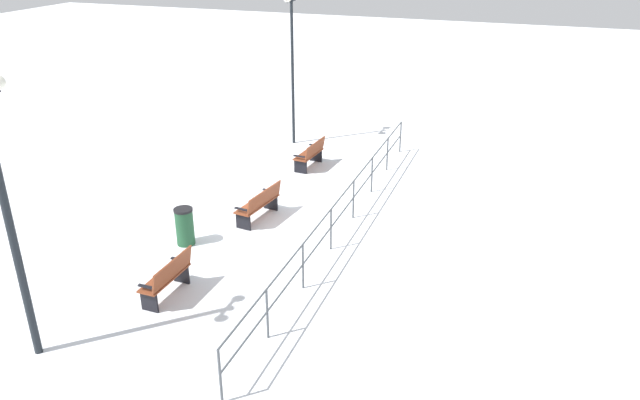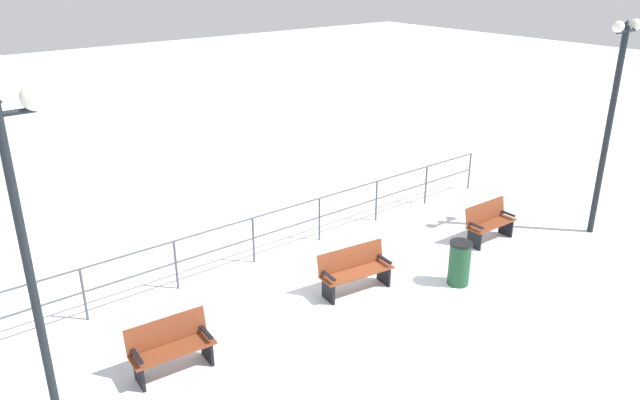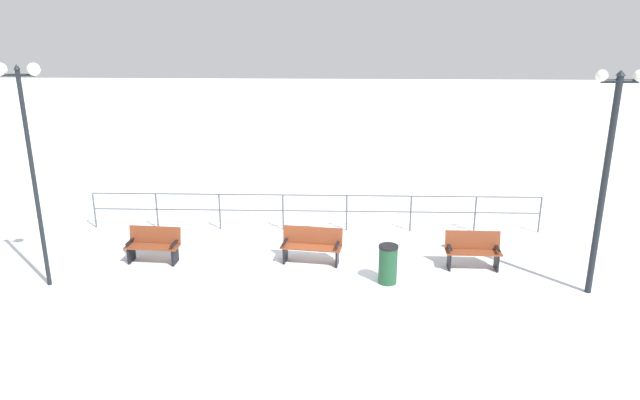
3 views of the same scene
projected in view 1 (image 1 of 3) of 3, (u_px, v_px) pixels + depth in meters
The scene contains 8 objects.
ground_plane at pixel (255, 218), 17.06m from camera, with size 80.00×80.00×0.00m, color white.
bench_nearest at pixel (311, 154), 20.43m from camera, with size 0.66×1.44×0.92m.
bench_second at pixel (260, 204), 16.80m from camera, with size 0.75×1.66×0.93m.
bench_third at pixel (168, 277), 13.27m from camera, with size 0.54×1.43×0.96m.
lamppost_near at pixel (292, 38), 21.36m from camera, with size 0.28×1.02×5.34m.
lamppost_middle at pixel (3, 194), 10.39m from camera, with size 0.26×1.04×5.24m.
waterfront_railing at pixel (343, 207), 15.96m from camera, with size 0.05×13.49×1.13m.
trash_bin at pixel (185, 226), 15.51m from camera, with size 0.48×0.48×0.98m.
Camera 1 is at (-6.88, 13.84, 7.47)m, focal length 34.53 mm.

